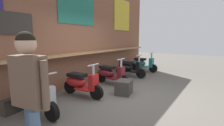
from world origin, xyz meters
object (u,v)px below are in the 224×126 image
object	(u,v)px
scooter_maroon	(110,73)
scooter_teal	(142,63)
scooter_silver	(35,97)
scooter_black	(129,68)
shopper_with_handbag	(29,88)
merchandise_crate	(124,87)
scooter_red	(80,83)

from	to	relation	value
scooter_maroon	scooter_teal	world-z (taller)	same
scooter_silver	scooter_black	xyz separation A→B (m)	(4.25, 0.00, 0.00)
scooter_maroon	scooter_black	bearing A→B (deg)	91.02
scooter_teal	shopper_with_handbag	world-z (taller)	shopper_with_handbag
scooter_silver	merchandise_crate	xyz separation A→B (m)	(2.22, -0.97, -0.18)
scooter_maroon	scooter_black	world-z (taller)	same
scooter_silver	scooter_maroon	distance (m)	2.84
scooter_red	merchandise_crate	xyz separation A→B (m)	(0.85, -0.97, -0.18)
scooter_maroon	scooter_black	xyz separation A→B (m)	(1.40, 0.00, 0.00)
scooter_teal	merchandise_crate	xyz separation A→B (m)	(-3.43, -0.97, -0.18)
scooter_silver	merchandise_crate	bearing A→B (deg)	67.46
scooter_red	scooter_maroon	size ratio (longest dim) A/B	1.00
shopper_with_handbag	scooter_silver	bearing A→B (deg)	-130.47
shopper_with_handbag	merchandise_crate	world-z (taller)	shopper_with_handbag
scooter_red	scooter_teal	size ratio (longest dim) A/B	1.00
merchandise_crate	scooter_silver	bearing A→B (deg)	156.49
scooter_black	scooter_red	bearing A→B (deg)	-90.71
scooter_silver	scooter_maroon	size ratio (longest dim) A/B	1.00
scooter_silver	scooter_teal	xyz separation A→B (m)	(5.65, 0.00, 0.00)
scooter_black	shopper_with_handbag	size ratio (longest dim) A/B	0.80
scooter_red	scooter_teal	bearing A→B (deg)	86.54
scooter_maroon	scooter_teal	xyz separation A→B (m)	(2.81, 0.00, 0.00)
scooter_red	scooter_teal	distance (m)	4.28
scooter_red	scooter_black	world-z (taller)	same
scooter_teal	shopper_with_handbag	bearing A→B (deg)	-77.41
merchandise_crate	scooter_red	bearing A→B (deg)	131.44
scooter_silver	scooter_teal	world-z (taller)	same
scooter_silver	scooter_black	bearing A→B (deg)	90.97
scooter_black	scooter_teal	size ratio (longest dim) A/B	1.00
scooter_maroon	merchandise_crate	xyz separation A→B (m)	(-0.62, -0.97, -0.18)
shopper_with_handbag	merchandise_crate	bearing A→B (deg)	179.99
scooter_teal	scooter_maroon	bearing A→B (deg)	-89.98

